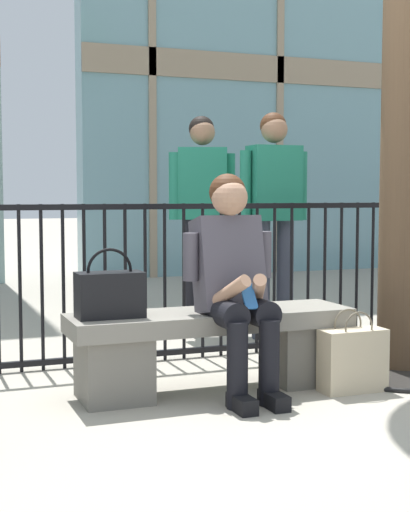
{
  "coord_description": "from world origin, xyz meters",
  "views": [
    {
      "loc": [
        -1.54,
        -3.89,
        1.1
      ],
      "look_at": [
        0.0,
        0.1,
        0.75
      ],
      "focal_mm": 53.37,
      "sensor_mm": 36.0,
      "label": 1
    }
  ],
  "objects": [
    {
      "name": "shopping_bag",
      "position": [
        0.73,
        -0.3,
        0.18
      ],
      "size": [
        0.37,
        0.16,
        0.46
      ],
      "color": "beige",
      "rests_on": "ground"
    },
    {
      "name": "bystander_further_back",
      "position": [
        0.6,
        1.72,
        1.0
      ],
      "size": [
        0.55,
        0.34,
        1.71
      ],
      "color": "black",
      "rests_on": "ground"
    },
    {
      "name": "bystander_at_railing",
      "position": [
        1.01,
        1.28,
        1.0
      ],
      "size": [
        0.55,
        0.27,
        1.71
      ],
      "color": "#383D4C",
      "rests_on": "ground"
    },
    {
      "name": "seated_person_with_phone",
      "position": [
        0.08,
        -0.13,
        0.65
      ],
      "size": [
        0.52,
        0.66,
        1.21
      ],
      "color": "black",
      "rests_on": "ground"
    },
    {
      "name": "ground_plane",
      "position": [
        0.0,
        0.0,
        0.0
      ],
      "size": [
        60.0,
        60.0,
        0.0
      ],
      "primitive_type": "plane",
      "color": "#A8A091"
    },
    {
      "name": "plaza_railing",
      "position": [
        -0.0,
        0.83,
        0.53
      ],
      "size": [
        8.29,
        0.04,
        1.04
      ],
      "color": "black",
      "rests_on": "ground"
    },
    {
      "name": "stone_bench",
      "position": [
        0.0,
        0.0,
        0.27
      ],
      "size": [
        1.6,
        0.44,
        0.45
      ],
      "color": "gray",
      "rests_on": "ground"
    },
    {
      "name": "handbag_on_bench",
      "position": [
        -0.58,
        -0.01,
        0.58
      ],
      "size": [
        0.35,
        0.18,
        0.37
      ],
      "color": "black",
      "rests_on": "stone_bench"
    }
  ]
}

